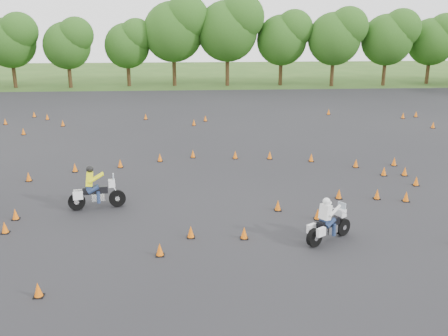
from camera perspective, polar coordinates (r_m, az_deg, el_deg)
ground at (r=20.24m, az=0.73°, el=-6.62°), size 140.00×140.00×0.00m
asphalt_pad at (r=25.82m, az=-0.28°, el=-1.21°), size 62.00×62.00×0.00m
treeline at (r=53.51m, az=1.56°, el=13.43°), size 87.19×32.51×10.80m
traffic_cones at (r=25.18m, az=0.26°, el=-1.16°), size 36.84×33.04×0.45m
rider_yellow at (r=22.31m, az=-14.39°, el=-2.23°), size 2.56×1.17×1.90m
rider_white at (r=19.05m, az=12.02°, el=-5.74°), size 2.26×1.84×1.74m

